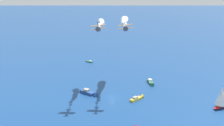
% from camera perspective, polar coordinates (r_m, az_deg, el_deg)
% --- Properties ---
extents(ground_plane, '(2000.00, 2000.00, 0.00)m').
position_cam_1_polar(ground_plane, '(129.87, 0.00, -7.72)').
color(ground_plane, navy).
extents(sailboat_far_stbd, '(9.20, 6.38, 11.49)m').
position_cam_1_polar(sailboat_far_stbd, '(127.21, 23.38, -7.04)').
color(sailboat_far_stbd, '#B21E1E').
rests_on(sailboat_far_stbd, ground_plane).
extents(motorboat_inshore, '(8.49, 6.05, 2.47)m').
position_cam_1_polar(motorboat_inshore, '(127.75, 5.76, -7.89)').
color(motorboat_inshore, gold).
rests_on(motorboat_inshore, ground_plane).
extents(motorboat_trailing, '(3.77, 9.48, 2.68)m').
position_cam_1_polar(motorboat_trailing, '(149.85, 8.71, -4.35)').
color(motorboat_trailing, '#33704C').
rests_on(motorboat_trailing, ground_plane).
extents(motorboat_ahead, '(8.80, 10.26, 3.14)m').
position_cam_1_polar(motorboat_ahead, '(133.69, -5.09, -6.69)').
color(motorboat_ahead, '#23478C').
rests_on(motorboat_ahead, ground_plane).
extents(motorboat_mid_cluster, '(5.49, 5.74, 1.83)m').
position_cam_1_polar(motorboat_mid_cluster, '(193.81, -5.20, 0.34)').
color(motorboat_mid_cluster, '#33704C').
rests_on(motorboat_mid_cluster, ground_plane).
extents(biplane_lead, '(7.44, 7.07, 3.64)m').
position_cam_1_polar(biplane_lead, '(120.03, 3.02, 7.97)').
color(biplane_lead, orange).
extents(wingwalker_lead, '(1.47, 0.47, 1.53)m').
position_cam_1_polar(wingwalker_lead, '(119.74, 2.91, 8.99)').
color(wingwalker_lead, '#1E4CB2').
extents(smoke_trail_lead, '(13.06, 35.13, 4.67)m').
position_cam_1_polar(smoke_trail_lead, '(149.31, 2.79, 9.50)').
color(smoke_trail_lead, white).
extents(biplane_wingman, '(7.44, 7.07, 3.64)m').
position_cam_1_polar(biplane_wingman, '(117.95, -3.10, 7.89)').
color(biplane_wingman, orange).
extents(wingwalker_wingman, '(0.91, 0.32, 1.78)m').
position_cam_1_polar(wingwalker_wingman, '(117.68, -3.24, 8.93)').
color(wingwalker_wingman, '#1E4CB2').
extents(smoke_trail_wingman, '(8.44, 24.86, 3.72)m').
position_cam_1_polar(smoke_trail_wingman, '(139.49, -2.45, 9.07)').
color(smoke_trail_wingman, white).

